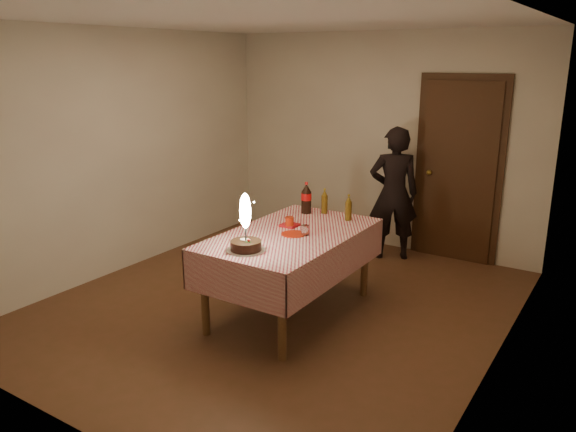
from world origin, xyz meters
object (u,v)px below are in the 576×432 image
(clear_cup, at_px, (305,230))
(amber_bottle_left, at_px, (324,202))
(red_cup, at_px, (290,222))
(red_plate, at_px, (294,234))
(dining_table, at_px, (291,244))
(birthday_cake, at_px, (246,235))
(amber_bottle_right, at_px, (348,208))
(photographer, at_px, (394,193))
(cola_bottle, at_px, (306,198))

(clear_cup, bearing_deg, amber_bottle_left, 106.34)
(red_cup, xyz_separation_m, amber_bottle_left, (0.03, 0.61, 0.07))
(red_plate, distance_m, amber_bottle_left, 0.78)
(dining_table, bearing_deg, clear_cup, 3.90)
(birthday_cake, distance_m, amber_bottle_right, 1.27)
(dining_table, distance_m, amber_bottle_right, 0.72)
(amber_bottle_left, relative_size, amber_bottle_right, 1.00)
(photographer, bearing_deg, red_plate, -93.84)
(clear_cup, relative_size, amber_bottle_right, 0.35)
(red_cup, bearing_deg, dining_table, -52.65)
(clear_cup, xyz_separation_m, amber_bottle_left, (-0.21, 0.73, 0.07))
(amber_bottle_left, distance_m, amber_bottle_right, 0.33)
(amber_bottle_left, bearing_deg, clear_cup, -73.66)
(dining_table, distance_m, photographer, 1.94)
(amber_bottle_left, xyz_separation_m, photographer, (0.25, 1.20, -0.12))
(amber_bottle_left, xyz_separation_m, amber_bottle_right, (0.32, -0.10, 0.00))
(birthday_cake, relative_size, cola_bottle, 1.50)
(amber_bottle_left, height_order, photographer, photographer)
(birthday_cake, bearing_deg, photographer, 84.83)
(amber_bottle_left, bearing_deg, dining_table, -84.43)
(dining_table, distance_m, clear_cup, 0.21)
(clear_cup, relative_size, photographer, 0.06)
(dining_table, relative_size, amber_bottle_right, 6.75)
(amber_bottle_right, bearing_deg, clear_cup, -99.34)
(amber_bottle_right, bearing_deg, cola_bottle, 179.72)
(red_plate, bearing_deg, dining_table, 147.71)
(photographer, bearing_deg, amber_bottle_right, -86.98)
(birthday_cake, bearing_deg, red_plate, 80.30)
(cola_bottle, distance_m, amber_bottle_left, 0.19)
(dining_table, relative_size, birthday_cake, 3.61)
(birthday_cake, bearing_deg, red_cup, 93.69)
(dining_table, xyz_separation_m, clear_cup, (0.14, 0.01, 0.15))
(clear_cup, bearing_deg, red_plate, -158.38)
(clear_cup, distance_m, amber_bottle_right, 0.64)
(dining_table, xyz_separation_m, cola_bottle, (-0.23, 0.64, 0.26))
(birthday_cake, height_order, photographer, photographer)
(red_cup, relative_size, photographer, 0.06)
(cola_bottle, height_order, amber_bottle_left, cola_bottle)
(red_cup, height_order, clear_cup, red_cup)
(amber_bottle_left, distance_m, photographer, 1.23)
(cola_bottle, bearing_deg, red_plate, -67.86)
(clear_cup, distance_m, cola_bottle, 0.74)
(red_cup, bearing_deg, red_plate, -47.68)
(red_plate, xyz_separation_m, amber_bottle_right, (0.20, 0.67, 0.11))
(red_cup, distance_m, cola_bottle, 0.54)
(birthday_cake, xyz_separation_m, amber_bottle_left, (-0.02, 1.33, -0.01))
(red_plate, distance_m, clear_cup, 0.11)
(red_plate, relative_size, amber_bottle_right, 0.86)
(birthday_cake, relative_size, clear_cup, 5.30)
(amber_bottle_left, bearing_deg, cola_bottle, -149.09)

